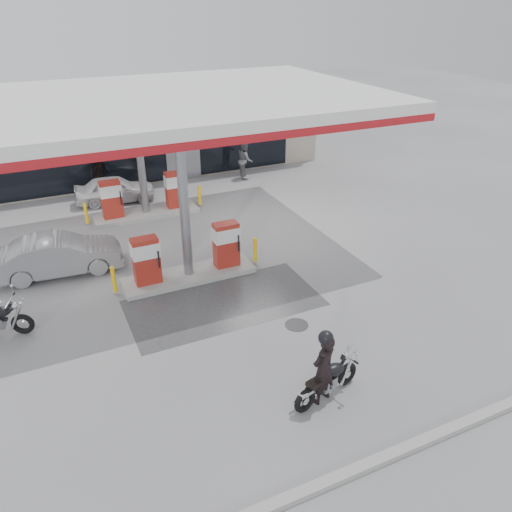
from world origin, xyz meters
The scene contains 15 objects.
ground centered at (0.00, 0.00, 0.00)m, with size 90.00×90.00×0.00m, color gray.
wet_patch centered at (0.50, 0.00, 0.00)m, with size 6.00×3.00×0.00m, color #4C4C4F.
drain_cover centered at (2.00, -2.00, 0.00)m, with size 0.70×0.70×0.01m, color #38383A.
kerb centered at (0.00, -7.00, 0.07)m, with size 28.00×0.25×0.15m, color gray.
store_building centered at (0.01, 15.94, 2.01)m, with size 22.00×8.22×4.00m.
canopy centered at (0.00, 5.00, 5.27)m, with size 16.00×10.02×5.51m.
pump_island_near centered at (0.00, 2.00, 0.71)m, with size 5.14×1.30×1.78m.
pump_island_far centered at (0.00, 8.00, 0.71)m, with size 5.14×1.30×1.78m.
main_motorcycle centered at (1.23, -4.87, 0.47)m, with size 2.04×0.84×1.06m.
biker_main centered at (1.04, -4.92, 0.94)m, with size 0.69×0.45×1.89m, color black.
sedan_white centered at (-0.88, 10.20, 0.62)m, with size 1.46×3.62×1.23m, color silver.
attendant centered at (6.00, 10.80, 0.98)m, with size 0.96×0.74×1.97m, color slate.
hatchback_silver centered at (-3.91, 4.20, 0.69)m, with size 1.45×4.17×1.37m, color gray.
parked_car_right centered at (6.99, 13.26, 0.57)m, with size 1.88×4.08×1.13m, color #161A4C.
biker_walking centered at (-1.28, 11.60, 0.93)m, with size 1.09×0.45×1.86m, color black.
Camera 1 is at (-4.17, -12.42, 8.67)m, focal length 35.00 mm.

